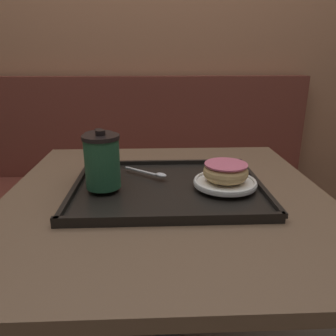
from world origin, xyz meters
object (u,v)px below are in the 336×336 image
object	(u,v)px
coffee_cup_front	(102,161)
coffee_cup_rear	(100,153)
donut_chocolate_glazed	(226,172)
spoon	(155,174)

from	to	relation	value
coffee_cup_front	coffee_cup_rear	xyz separation A→B (m)	(-0.02, 0.11, -0.01)
donut_chocolate_glazed	spoon	world-z (taller)	donut_chocolate_glazed
coffee_cup_front	spoon	world-z (taller)	coffee_cup_front
donut_chocolate_glazed	spoon	xyz separation A→B (m)	(-0.18, 0.08, -0.03)
coffee_cup_rear	donut_chocolate_glazed	distance (m)	0.36
coffee_cup_front	spoon	size ratio (longest dim) A/B	1.17
coffee_cup_rear	coffee_cup_front	bearing A→B (deg)	-78.39
coffee_cup_rear	donut_chocolate_glazed	size ratio (longest dim) A/B	1.09
coffee_cup_front	spoon	xyz separation A→B (m)	(0.13, 0.08, -0.06)
coffee_cup_front	coffee_cup_rear	size ratio (longest dim) A/B	1.16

